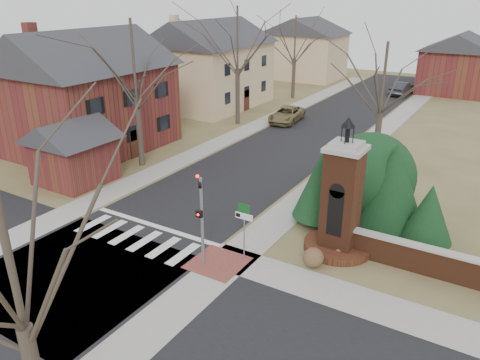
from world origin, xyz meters
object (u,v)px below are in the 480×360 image
Objects in this scene: pickup_truck at (287,115)px; distant_car at (402,88)px; traffic_signal_pole at (201,213)px; sign_post at (244,220)px; brick_gate_monument at (341,208)px.

distant_car reaches higher than pickup_truck.
traffic_signal_pole reaches higher than sign_post.
brick_gate_monument is (4.70, 4.42, -0.42)m from traffic_signal_pole.
sign_post is at bearing -138.58° from brick_gate_monument.
distant_car is at bearing 65.54° from pickup_truck.
distant_car is at bearing 91.98° from traffic_signal_pole.
distant_car is at bearing 93.83° from sign_post.
brick_gate_monument is at bearing 41.42° from sign_post.
traffic_signal_pole is at bearing -132.43° from sign_post.
traffic_signal_pole is at bearing -136.76° from brick_gate_monument.
distant_car is (6.23, 18.28, 0.08)m from pickup_truck.
traffic_signal_pole is at bearing -78.11° from pickup_truck.
brick_gate_monument reaches higher than sign_post.
pickup_truck is at bearing 111.39° from sign_post.
brick_gate_monument is 1.38× the size of distant_car.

